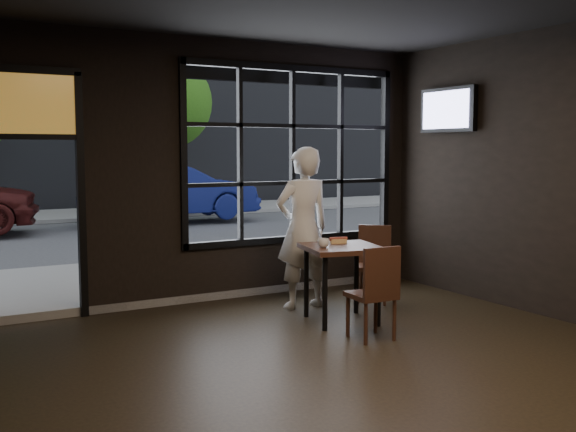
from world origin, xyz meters
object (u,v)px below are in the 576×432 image
cafe_table (341,283)px  navy_car (170,191)px  man (303,228)px  chair_near (371,292)px

cafe_table → navy_car: bearing=93.1°
navy_car → man: bearing=172.1°
man → chair_near: bearing=88.8°
cafe_table → man: man is taller
chair_near → navy_car: bearing=-95.9°
chair_near → navy_car: size_ratio=0.22×
man → navy_car: size_ratio=0.44×
navy_car → chair_near: bearing=173.1°
chair_near → navy_car: 11.04m
man → navy_car: man is taller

